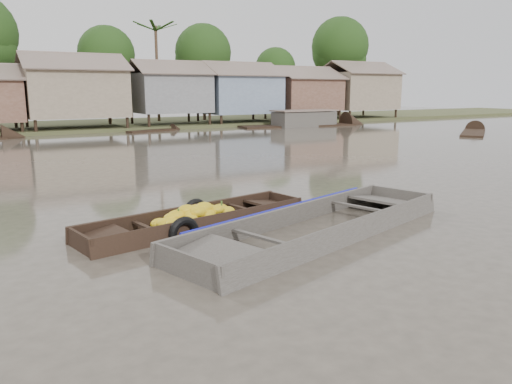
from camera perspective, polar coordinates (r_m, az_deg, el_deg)
ground at (r=9.19m, az=0.56°, el=-6.97°), size 120.00×120.00×0.00m
riverbank at (r=40.04m, az=-19.98°, el=11.23°), size 120.00×12.47×10.22m
banana_boat at (r=10.86m, az=-7.01°, el=-3.33°), size 5.43×2.18×0.73m
viewer_boat at (r=10.45m, az=7.09°, el=-4.46°), size 7.32×3.74×0.57m
distant_boats at (r=36.16m, az=-1.95°, el=7.37°), size 49.15×15.65×1.38m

